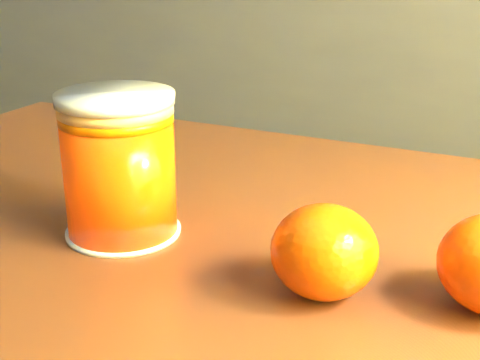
% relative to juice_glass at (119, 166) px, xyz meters
% --- Properties ---
extents(kitchen_counter, '(3.15, 0.60, 0.90)m').
position_rel_juice_glass_xyz_m(kitchen_counter, '(-0.65, 1.25, -0.37)').
color(kitchen_counter, '#4B4B50').
rests_on(kitchen_counter, ground).
extents(juice_glass, '(0.09, 0.09, 0.11)m').
position_rel_juice_glass_xyz_m(juice_glass, '(0.00, 0.00, 0.00)').
color(juice_glass, '#FF3F05').
rests_on(juice_glass, table).
extents(orange_front, '(0.07, 0.07, 0.06)m').
position_rel_juice_glass_xyz_m(orange_front, '(0.17, -0.03, -0.02)').
color(orange_front, '#EC4B04').
rests_on(orange_front, table).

